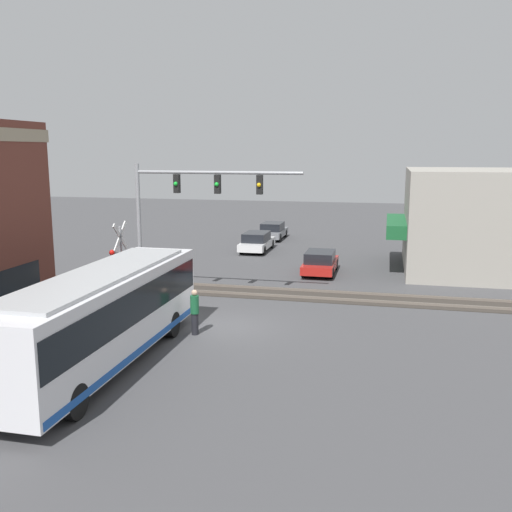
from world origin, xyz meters
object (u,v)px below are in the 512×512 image
(parked_car_white, at_px, (257,242))
(pedestrian_at_crossing, at_px, (164,284))
(parked_car_red, at_px, (320,263))
(pedestrian_near_bus, at_px, (195,312))
(crossing_signal, at_px, (121,253))
(parked_car_grey, at_px, (273,231))
(city_bus, at_px, (102,315))

(parked_car_white, xyz_separation_m, pedestrian_at_crossing, (-14.69, 1.25, 0.20))
(parked_car_red, xyz_separation_m, pedestrian_at_crossing, (-8.00, 6.65, 0.22))
(pedestrian_near_bus, bearing_deg, crossing_signal, 49.78)
(crossing_signal, xyz_separation_m, parked_car_grey, (20.69, -3.40, -1.65))
(city_bus, xyz_separation_m, pedestrian_at_crossing, (8.43, 1.25, -0.93))
(city_bus, relative_size, pedestrian_at_crossing, 6.62)
(parked_car_white, relative_size, pedestrian_at_crossing, 2.76)
(city_bus, relative_size, crossing_signal, 2.93)
(parked_car_white, height_order, parked_car_grey, parked_car_white)
(parked_car_red, height_order, pedestrian_at_crossing, pedestrian_at_crossing)
(crossing_signal, relative_size, parked_car_white, 0.82)
(city_bus, relative_size, parked_car_grey, 2.60)
(parked_car_red, xyz_separation_m, parked_car_grey, (12.60, 5.40, 0.01))
(crossing_signal, bearing_deg, pedestrian_at_crossing, -87.69)
(crossing_signal, xyz_separation_m, pedestrian_near_bus, (-4.49, -5.31, -1.36))
(pedestrian_at_crossing, distance_m, pedestrian_near_bus, 5.57)
(pedestrian_at_crossing, bearing_deg, parked_car_red, -39.75)
(parked_car_red, height_order, parked_car_white, parked_car_white)
(parked_car_grey, height_order, pedestrian_at_crossing, pedestrian_at_crossing)
(pedestrian_at_crossing, xyz_separation_m, pedestrian_near_bus, (-4.58, -3.17, 0.08))
(pedestrian_near_bus, bearing_deg, pedestrian_at_crossing, 34.69)
(pedestrian_at_crossing, relative_size, pedestrian_near_bus, 0.92)
(parked_car_white, bearing_deg, pedestrian_near_bus, -174.33)
(crossing_signal, bearing_deg, city_bus, -157.84)
(parked_car_red, distance_m, pedestrian_at_crossing, 10.41)
(crossing_signal, bearing_deg, parked_car_red, -47.41)
(pedestrian_at_crossing, bearing_deg, parked_car_grey, -3.48)
(city_bus, xyz_separation_m, parked_car_grey, (29.03, -0.00, -1.14))
(parked_car_grey, bearing_deg, city_bus, 180.00)
(city_bus, bearing_deg, parked_car_red, -18.20)
(city_bus, bearing_deg, parked_car_white, -0.00)
(crossing_signal, distance_m, pedestrian_at_crossing, 2.58)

